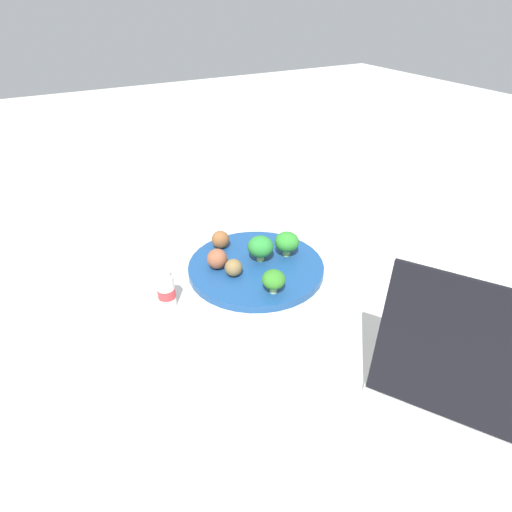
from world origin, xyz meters
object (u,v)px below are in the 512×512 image
(fork, at_px, (350,239))
(laptop, at_px, (495,376))
(broccoli_floret_mid_left, at_px, (286,241))
(napkin, at_px, (346,237))
(yogurt_bottle, at_px, (166,291))
(broccoli_floret_far_rim, at_px, (260,247))
(broccoli_floret_back_right, at_px, (274,280))
(meatball_far_rim, at_px, (220,240))
(knife, at_px, (339,233))
(meatball_front_right, at_px, (217,259))
(plate, at_px, (256,267))
(meatball_back_left, at_px, (233,268))

(fork, bearing_deg, laptop, 76.25)
(fork, bearing_deg, broccoli_floret_mid_left, -1.69)
(napkin, bearing_deg, yogurt_bottle, 4.93)
(yogurt_bottle, bearing_deg, broccoli_floret_far_rim, -172.00)
(broccoli_floret_back_right, relative_size, fork, 0.38)
(broccoli_floret_back_right, distance_m, yogurt_bottle, 0.20)
(meatball_far_rim, height_order, laptop, laptop)
(yogurt_bottle, bearing_deg, laptop, 128.25)
(broccoli_floret_back_right, distance_m, fork, 0.28)
(knife, xyz_separation_m, laptop, (0.11, 0.48, 0.03))
(broccoli_floret_back_right, distance_m, meatball_far_rim, 0.20)
(napkin, distance_m, knife, 0.02)
(meatball_front_right, bearing_deg, broccoli_floret_mid_left, 171.11)
(broccoli_floret_mid_left, distance_m, laptop, 0.46)
(laptop, bearing_deg, broccoli_floret_mid_left, -82.03)
(plate, xyz_separation_m, meatball_far_rim, (0.03, -0.10, 0.03))
(plate, xyz_separation_m, meatball_front_right, (0.07, -0.03, 0.03))
(broccoli_floret_far_rim, distance_m, meatball_back_left, 0.08)
(napkin, bearing_deg, meatball_back_left, 5.69)
(meatball_far_rim, bearing_deg, broccoli_floret_mid_left, 139.34)
(plate, xyz_separation_m, broccoli_floret_back_right, (0.02, 0.10, 0.04))
(meatball_back_left, height_order, laptop, laptop)
(meatball_far_rim, xyz_separation_m, fork, (-0.28, 0.10, -0.03))
(meatball_front_right, relative_size, laptop, 0.11)
(meatball_back_left, distance_m, knife, 0.31)
(broccoli_floret_mid_left, xyz_separation_m, napkin, (-0.18, -0.01, -0.05))
(broccoli_floret_mid_left, relative_size, meatball_far_rim, 1.37)
(broccoli_floret_back_right, relative_size, meatball_front_right, 1.11)
(broccoli_floret_back_right, relative_size, meatball_far_rim, 1.20)
(meatball_front_right, distance_m, fork, 0.32)
(broccoli_floret_far_rim, bearing_deg, yogurt_bottle, 8.00)
(plate, height_order, fork, plate)
(meatball_far_rim, xyz_separation_m, laptop, (-0.17, 0.54, 0.00))
(knife, distance_m, laptop, 0.49)
(plate, distance_m, meatball_far_rim, 0.11)
(meatball_far_rim, xyz_separation_m, napkin, (-0.29, 0.08, -0.03))
(plate, bearing_deg, meatball_far_rim, -70.55)
(broccoli_floret_mid_left, distance_m, fork, 0.18)
(meatball_far_rim, relative_size, knife, 0.27)
(meatball_front_right, distance_m, meatball_far_rim, 0.08)
(meatball_front_right, xyz_separation_m, knife, (-0.32, -0.01, -0.03))
(broccoli_floret_far_rim, bearing_deg, plate, 30.75)
(plate, xyz_separation_m, laptop, (-0.14, 0.45, 0.03))
(meatball_back_left, distance_m, napkin, 0.31)
(plate, relative_size, broccoli_floret_mid_left, 5.26)
(broccoli_floret_far_rim, distance_m, yogurt_bottle, 0.22)
(fork, height_order, knife, same)
(fork, bearing_deg, napkin, -107.57)
(knife, bearing_deg, meatball_front_right, 1.31)
(napkin, bearing_deg, plate, 4.10)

